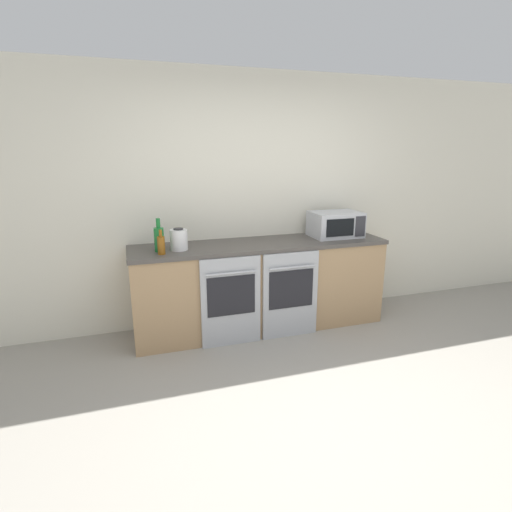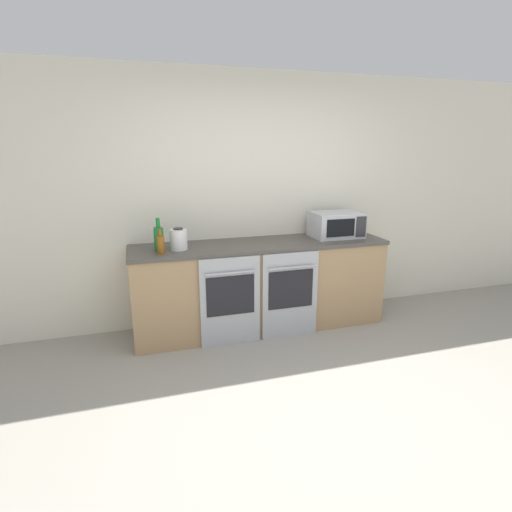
{
  "view_description": "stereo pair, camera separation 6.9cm",
  "coord_description": "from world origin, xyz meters",
  "px_view_note": "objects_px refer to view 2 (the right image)",
  "views": [
    {
      "loc": [
        -1.24,
        -2.1,
        1.83
      ],
      "look_at": [
        -0.05,
        1.63,
        0.78
      ],
      "focal_mm": 28.0,
      "sensor_mm": 36.0,
      "label": 1
    },
    {
      "loc": [
        -1.18,
        -2.12,
        1.83
      ],
      "look_at": [
        -0.05,
        1.63,
        0.78
      ],
      "focal_mm": 28.0,
      "sensor_mm": 36.0,
      "label": 2
    }
  ],
  "objects_px": {
    "microwave": "(336,224)",
    "bottle_green": "(159,238)",
    "oven_right": "(290,295)",
    "oven_left": "(230,301)",
    "bottle_amber": "(161,244)",
    "kettle": "(179,239)"
  },
  "relations": [
    {
      "from": "microwave",
      "to": "bottle_green",
      "type": "distance_m",
      "value": 1.87
    },
    {
      "from": "oven_right",
      "to": "microwave",
      "type": "relative_size",
      "value": 1.66
    },
    {
      "from": "bottle_green",
      "to": "kettle",
      "type": "xyz_separation_m",
      "value": [
        0.18,
        0.0,
        -0.02
      ]
    },
    {
      "from": "oven_left",
      "to": "kettle",
      "type": "distance_m",
      "value": 0.76
    },
    {
      "from": "bottle_amber",
      "to": "kettle",
      "type": "distance_m",
      "value": 0.21
    },
    {
      "from": "oven_right",
      "to": "microwave",
      "type": "xyz_separation_m",
      "value": [
        0.66,
        0.36,
        0.6
      ]
    },
    {
      "from": "oven_left",
      "to": "oven_right",
      "type": "bearing_deg",
      "value": 0.0
    },
    {
      "from": "kettle",
      "to": "microwave",
      "type": "bearing_deg",
      "value": 3.07
    },
    {
      "from": "bottle_amber",
      "to": "bottle_green",
      "type": "bearing_deg",
      "value": 93.87
    },
    {
      "from": "bottle_green",
      "to": "bottle_amber",
      "type": "distance_m",
      "value": 0.12
    },
    {
      "from": "bottle_green",
      "to": "kettle",
      "type": "bearing_deg",
      "value": 0.59
    },
    {
      "from": "oven_left",
      "to": "bottle_amber",
      "type": "relative_size",
      "value": 3.88
    },
    {
      "from": "oven_left",
      "to": "bottle_green",
      "type": "relative_size",
      "value": 2.82
    },
    {
      "from": "bottle_green",
      "to": "bottle_amber",
      "type": "height_order",
      "value": "bottle_green"
    },
    {
      "from": "microwave",
      "to": "kettle",
      "type": "height_order",
      "value": "microwave"
    },
    {
      "from": "oven_right",
      "to": "oven_left",
      "type": "bearing_deg",
      "value": 180.0
    },
    {
      "from": "bottle_green",
      "to": "kettle",
      "type": "height_order",
      "value": "bottle_green"
    },
    {
      "from": "oven_left",
      "to": "kettle",
      "type": "height_order",
      "value": "kettle"
    },
    {
      "from": "oven_left",
      "to": "bottle_amber",
      "type": "distance_m",
      "value": 0.83
    },
    {
      "from": "kettle",
      "to": "oven_left",
      "type": "bearing_deg",
      "value": -32.1
    },
    {
      "from": "oven_left",
      "to": "microwave",
      "type": "xyz_separation_m",
      "value": [
        1.26,
        0.36,
        0.6
      ]
    },
    {
      "from": "bottle_green",
      "to": "oven_left",
      "type": "bearing_deg",
      "value": -23.68
    }
  ]
}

